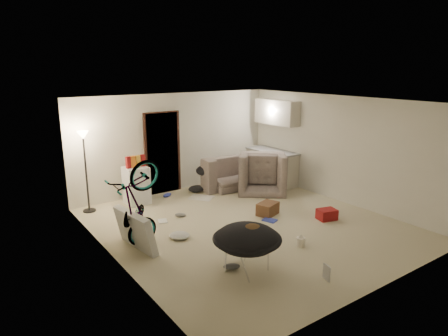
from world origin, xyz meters
TOP-DOWN VIEW (x-y plane):
  - floor at (0.00, 0.00)m, footprint 5.50×6.00m
  - ceiling at (0.00, 0.00)m, footprint 5.50×6.00m
  - wall_back at (0.00, 3.01)m, footprint 5.50×0.02m
  - wall_front at (0.00, -3.01)m, footprint 5.50×0.02m
  - wall_left at (-2.76, 0.00)m, footprint 0.02×6.00m
  - wall_right at (2.76, 0.00)m, footprint 0.02×6.00m
  - doorway at (-0.40, 2.97)m, footprint 0.85×0.10m
  - door_trim at (-0.40, 2.94)m, footprint 0.97×0.04m
  - floor_lamp at (-2.40, 2.65)m, footprint 0.28×0.28m
  - kitchen_counter at (2.43, 2.00)m, footprint 0.60×1.50m
  - counter_top at (2.43, 2.00)m, footprint 0.64×1.54m
  - kitchen_uppers at (2.56, 2.00)m, footprint 0.38×1.40m
  - sofa at (1.53, 2.45)m, footprint 2.26×0.98m
  - armchair at (1.82, 1.68)m, footprint 1.56×1.54m
  - bicycle at (-2.30, 0.21)m, footprint 1.72×0.89m
  - book_asset at (-0.40, -2.48)m, footprint 0.29×0.24m
  - mini_fridge at (-1.30, 2.55)m, footprint 0.52×0.52m
  - snack_box_0 at (-1.47, 2.55)m, footprint 0.11×0.09m
  - snack_box_1 at (-1.35, 2.55)m, footprint 0.10×0.07m
  - snack_box_2 at (-1.23, 2.55)m, footprint 0.11×0.08m
  - snack_box_3 at (-1.11, 2.55)m, footprint 0.10×0.07m
  - saucer_chair at (-1.19, -1.49)m, footprint 1.08×1.08m
  - hoodie at (-1.14, -1.52)m, footprint 0.59×0.55m
  - sofa_drape at (0.58, 2.45)m, footprint 0.58×0.48m
  - tv_box at (-2.30, 0.27)m, footprint 0.41×1.09m
  - drink_case_a at (0.72, 0.20)m, footprint 0.55×0.47m
  - drink_case_b at (1.56, -0.73)m, footprint 0.44×0.37m
  - juicer at (0.17, -1.33)m, footprint 0.16×0.16m
  - newspaper at (0.15, 2.02)m, footprint 0.69×0.72m
  - book_blue at (0.52, -0.10)m, footprint 0.29×0.33m
  - book_white at (-1.34, 1.15)m, footprint 0.25×0.29m
  - shoe_0 at (-0.51, 2.55)m, footprint 0.29×0.19m
  - shoe_1 at (-0.90, 1.17)m, footprint 0.25×0.22m
  - shoe_3 at (-1.35, -1.30)m, footprint 0.29×0.23m
  - clothes_lump_b at (0.33, 2.52)m, footprint 0.60×0.57m
  - clothes_lump_c at (-1.46, 0.21)m, footprint 0.51×0.50m

SIDE VIEW (x-z plane):
  - floor at x=0.00m, z-range -0.02..0.00m
  - newspaper at x=0.15m, z-range 0.00..0.01m
  - book_asset at x=-0.40m, z-range 0.00..0.02m
  - book_white at x=-1.34m, z-range 0.00..0.02m
  - book_blue at x=0.52m, z-range 0.00..0.03m
  - shoe_1 at x=-0.90m, z-range 0.00..0.09m
  - shoe_0 at x=-0.51m, z-range 0.00..0.10m
  - shoe_3 at x=-1.35m, z-range 0.00..0.10m
  - clothes_lump_c at x=-1.46m, z-range 0.00..0.12m
  - clothes_lump_b at x=0.33m, z-range 0.00..0.14m
  - juicer at x=0.17m, z-range -0.02..0.21m
  - drink_case_b at x=1.56m, z-range 0.00..0.22m
  - drink_case_a at x=0.72m, z-range 0.00..0.27m
  - sofa at x=1.53m, z-range 0.00..0.65m
  - tv_box at x=-2.30m, z-range -0.01..0.70m
  - armchair at x=1.82m, z-range 0.00..0.77m
  - bicycle at x=-2.30m, z-range -0.04..0.91m
  - mini_fridge at x=-1.30m, z-range 0.00..0.88m
  - kitchen_counter at x=2.43m, z-range 0.00..0.88m
  - saucer_chair at x=-1.19m, z-range 0.07..0.84m
  - sofa_drape at x=0.58m, z-range 0.40..0.68m
  - hoodie at x=-1.14m, z-range 0.56..0.78m
  - counter_top at x=2.43m, z-range 0.88..0.92m
  - snack_box_0 at x=-1.47m, z-range 0.85..1.15m
  - snack_box_1 at x=-1.35m, z-range 0.85..1.15m
  - snack_box_2 at x=-1.23m, z-range 0.85..1.15m
  - snack_box_3 at x=-1.11m, z-range 0.85..1.15m
  - doorway at x=-0.40m, z-range 0.00..2.04m
  - door_trim at x=-0.40m, z-range -0.03..2.07m
  - wall_back at x=0.00m, z-range 0.00..2.50m
  - wall_front at x=0.00m, z-range 0.00..2.50m
  - wall_left at x=-2.76m, z-range 0.00..2.50m
  - wall_right at x=2.76m, z-range 0.00..2.50m
  - floor_lamp at x=-2.40m, z-range 0.40..2.21m
  - kitchen_uppers at x=2.56m, z-range 1.62..2.27m
  - ceiling at x=0.00m, z-range 2.50..2.52m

